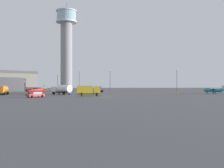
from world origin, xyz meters
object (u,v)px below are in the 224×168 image
Objects in this scene: airplane_red at (36,89)px; airplane_teal at (214,90)px; light_post_north at (57,81)px; truck_flatbed_blue at (99,89)px; truck_fuel_tanker_white at (62,89)px; control_tower at (66,44)px; traffic_cone_near_left at (179,94)px; light_post_centre at (79,79)px; light_post_east at (177,79)px; truck_fuel_tanker_orange at (2,90)px; light_post_west at (110,79)px; car_red at (35,94)px; truck_box_yellow at (88,90)px.

airplane_red reaches higher than airplane_teal.
truck_flatbed_blue is at bearing -32.89° from light_post_north.
airplane_red is 61.06m from airplane_teal.
truck_flatbed_blue is (-39.44, 19.32, -0.13)m from airplane_teal.
truck_flatbed_blue is at bearing -75.93° from truck_fuel_tanker_white.
truck_fuel_tanker_white is (4.33, -49.73, -22.12)m from control_tower.
airplane_teal reaches higher than traffic_cone_near_left.
light_post_east is at bearing -13.59° from light_post_centre.
airplane_red is (-5.49, -42.17, -22.32)m from control_tower.
airplane_red reaches higher than truck_flatbed_blue.
traffic_cone_near_left is (53.96, -0.66, -1.27)m from truck_fuel_tanker_orange.
airplane_red is at bearing -135.92° from light_post_west.
light_post_west is (16.83, 33.36, 3.97)m from truck_fuel_tanker_white.
light_post_north is (-51.25, 10.75, -0.87)m from light_post_east.
traffic_cone_near_left is at bearing 69.71° from airplane_teal.
car_red is at bearing -87.07° from light_post_north.
light_post_centre is at bearing -54.84° from truck_fuel_tanker_white.
truck_flatbed_blue is at bearing -152.58° from car_red.
control_tower is 6.87× the size of truck_box_yellow.
light_post_north is 12.17× the size of traffic_cone_near_left.
airplane_teal is 1.23× the size of truck_box_yellow.
airplane_teal is at bearing -32.39° from light_post_centre.
airplane_teal is 0.82× the size of light_post_centre.
light_post_centre is (20.64, 37.56, 4.11)m from truck_fuel_tanker_orange.
airplane_teal is (61.00, -2.78, -0.16)m from airplane_red.
airplane_red is 28.86m from light_post_north.
truck_flatbed_blue is 1.11× the size of truck_fuel_tanker_orange.
car_red is at bearing -13.04° from truck_flatbed_blue.
truck_box_yellow reaches higher than truck_flatbed_blue.
light_post_centre reaches higher than light_post_north.
airplane_red is 0.93× the size of light_post_west.
car_red is at bearing 59.78° from airplane_red.
light_post_centre is (-5.55, 46.46, 4.08)m from truck_box_yellow.
truck_fuel_tanker_white reaches higher than traffic_cone_near_left.
control_tower reaches higher than truck_box_yellow.
truck_flatbed_blue is 33.09m from light_post_east.
car_red is 55.21m from light_post_north.
light_post_north is at bearing 14.02° from airplane_teal.
light_post_east is at bearing 99.10° from truck_flatbed_blue.
truck_fuel_tanker_white is at bearing 124.68° from truck_box_yellow.
airplane_teal is at bearing 70.89° from truck_flatbed_blue.
truck_fuel_tanker_orange is at bearing 48.20° from airplane_teal.
airplane_teal is at bearing -39.77° from light_post_west.
airplane_teal reaches higher than car_red.
light_post_centre is at bearing 131.09° from traffic_cone_near_left.
light_post_east is at bearing -29.57° from airplane_teal.
car_red is (-55.12, -23.71, -0.57)m from airplane_teal.
control_tower is 74.88m from airplane_teal.
truck_fuel_tanker_white is at bearing 175.46° from traffic_cone_near_left.
truck_flatbed_blue is 0.67× the size of light_post_centre.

